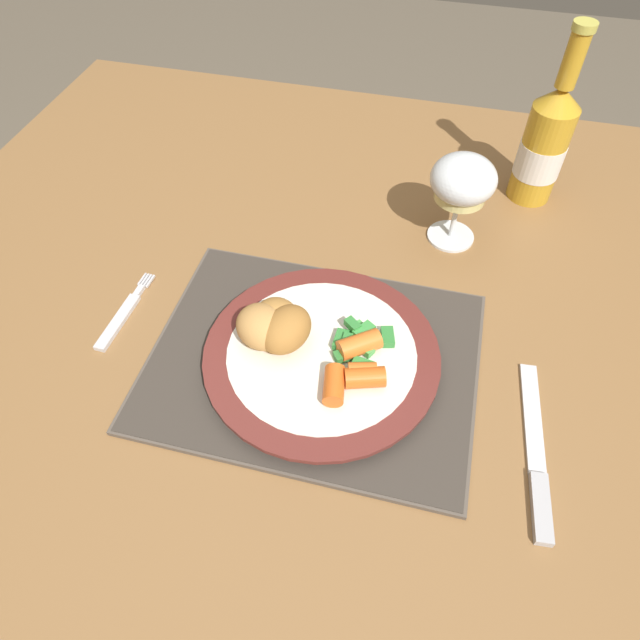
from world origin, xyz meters
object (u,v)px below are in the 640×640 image
(bottle, at_px, (545,143))
(fork, at_px, (122,316))
(dinner_plate, at_px, (322,356))
(wine_glass, at_px, (463,183))
(dining_table, at_px, (296,347))
(table_knife, at_px, (537,462))

(bottle, bearing_deg, fork, -142.37)
(dinner_plate, distance_m, wine_glass, 0.30)
(bottle, bearing_deg, dining_table, -133.36)
(fork, bearing_deg, bottle, 37.63)
(wine_glass, xyz_separation_m, bottle, (0.10, 0.13, -0.00))
(wine_glass, relative_size, bottle, 0.51)
(dinner_plate, bearing_deg, bottle, 59.46)
(dinner_plate, xyz_separation_m, table_knife, (0.24, -0.07, -0.01))
(dining_table, distance_m, dinner_plate, 0.15)
(fork, relative_size, table_knife, 0.63)
(dinner_plate, bearing_deg, table_knife, -15.28)
(wine_glass, bearing_deg, bottle, 50.35)
(fork, distance_m, wine_glass, 0.46)
(fork, bearing_deg, dinner_plate, -2.45)
(table_knife, height_order, wine_glass, wine_glass)
(dining_table, bearing_deg, table_knife, -26.51)
(dinner_plate, xyz_separation_m, bottle, (0.23, 0.38, 0.07))
(dining_table, relative_size, wine_glass, 8.73)
(dining_table, xyz_separation_m, bottle, (0.28, 0.30, 0.18))
(table_knife, bearing_deg, fork, 171.22)
(table_knife, distance_m, wine_glass, 0.36)
(fork, bearing_deg, dining_table, 19.85)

